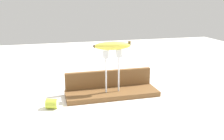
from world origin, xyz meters
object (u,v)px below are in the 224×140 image
object	(u,v)px
fork_fallen_near	(196,83)
banana_chunk_near	(52,104)
fork_stand_center	(112,67)
banana_raised_center	(112,46)

from	to	relation	value
fork_fallen_near	banana_chunk_near	distance (m)	0.75
fork_stand_center	banana_raised_center	world-z (taller)	banana_raised_center
banana_raised_center	fork_fallen_near	size ratio (longest dim) A/B	1.00
banana_raised_center	fork_fallen_near	world-z (taller)	banana_raised_center
banana_raised_center	fork_fallen_near	xyz separation A→B (m)	(0.47, 0.06, -0.23)
fork_stand_center	banana_raised_center	size ratio (longest dim) A/B	1.15
fork_stand_center	banana_chunk_near	xyz separation A→B (m)	(-0.27, -0.07, -0.12)
fork_stand_center	fork_fallen_near	size ratio (longest dim) A/B	1.15
fork_fallen_near	fork_stand_center	bearing A→B (deg)	-172.52
banana_raised_center	fork_stand_center	bearing A→B (deg)	-4.90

